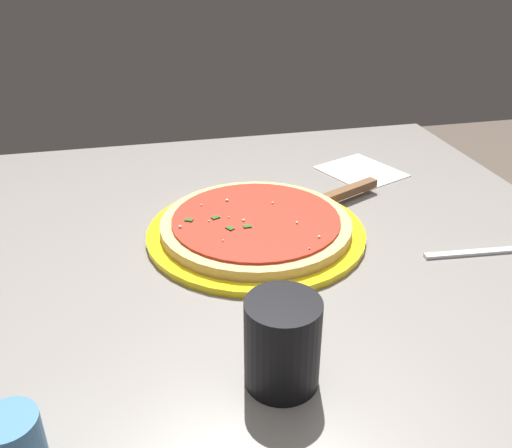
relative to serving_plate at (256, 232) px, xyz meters
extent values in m
cube|color=black|center=(-0.38, 0.38, -0.39)|extent=(0.06, 0.06, 0.71)
cube|color=black|center=(0.43, 0.38, -0.39)|extent=(0.06, 0.06, 0.71)
cube|color=gray|center=(0.02, -0.03, -0.02)|extent=(0.96, 0.96, 0.03)
cylinder|color=yellow|center=(0.00, 0.00, 0.00)|extent=(0.33, 0.33, 0.01)
cylinder|color=#DBB26B|center=(0.00, 0.00, 0.01)|extent=(0.29, 0.29, 0.02)
cylinder|color=red|center=(0.00, 0.00, 0.02)|extent=(0.26, 0.26, 0.00)
sphere|color=#EFEACC|center=(0.07, -0.08, 0.03)|extent=(0.00, 0.00, 0.00)
sphere|color=#EFEACC|center=(-0.03, 0.07, 0.03)|extent=(0.01, 0.01, 0.01)
sphere|color=#EFEACC|center=(-0.07, 0.06, 0.03)|extent=(0.00, 0.00, 0.00)
sphere|color=#EFEACC|center=(-0.12, -0.01, 0.03)|extent=(0.01, 0.01, 0.01)
sphere|color=#EFEACC|center=(0.05, -0.03, 0.03)|extent=(0.00, 0.00, 0.00)
sphere|color=#EFEACC|center=(0.05, -0.11, 0.03)|extent=(0.00, 0.00, 0.00)
sphere|color=#EFEACC|center=(-0.06, -0.06, 0.03)|extent=(0.00, 0.00, 0.00)
sphere|color=#EFEACC|center=(-0.04, 0.01, 0.03)|extent=(0.00, 0.00, 0.00)
sphere|color=#EFEACC|center=(0.04, 0.04, 0.03)|extent=(0.00, 0.00, 0.00)
sphere|color=#EFEACC|center=(-0.02, -0.01, 0.03)|extent=(0.00, 0.00, 0.00)
sphere|color=#EFEACC|center=(-0.07, 0.00, 0.03)|extent=(0.00, 0.00, 0.00)
cube|color=#23561E|center=(-0.04, -0.03, 0.03)|extent=(0.01, 0.01, 0.00)
cube|color=#23561E|center=(-0.06, 0.01, 0.03)|extent=(0.01, 0.01, 0.00)
cube|color=#23561E|center=(-0.02, -0.03, 0.03)|extent=(0.01, 0.01, 0.00)
cube|color=#23561E|center=(-0.10, 0.01, 0.03)|extent=(0.01, 0.01, 0.00)
cube|color=silver|center=(0.08, 0.04, 0.01)|extent=(0.11, 0.10, 0.00)
cube|color=brown|center=(0.18, 0.09, 0.01)|extent=(0.13, 0.07, 0.01)
cylinder|color=black|center=(-0.04, -0.31, 0.04)|extent=(0.08, 0.08, 0.10)
cylinder|color=teal|center=(-0.30, -0.35, 0.02)|extent=(0.05, 0.05, 0.05)
cube|color=white|center=(0.25, 0.20, 0.00)|extent=(0.17, 0.18, 0.00)
cube|color=silver|center=(0.30, -0.12, 0.00)|extent=(0.15, 0.02, 0.00)
camera|label=1|loc=(-0.16, -0.72, 0.41)|focal=38.62mm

